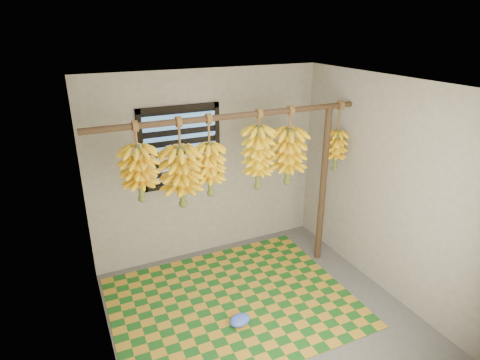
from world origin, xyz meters
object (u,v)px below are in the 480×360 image
woven_mat (233,302)px  plastic_bag (240,320)px  banana_bunch_f (336,150)px  banana_bunch_e (288,156)px  support_post (323,187)px  banana_bunch_c (210,169)px  banana_bunch_d (258,157)px  banana_bunch_a (140,173)px  banana_bunch_b (182,177)px

woven_mat → plastic_bag: (-0.08, -0.36, 0.05)m
banana_bunch_f → banana_bunch_e: bearing=180.0°
support_post → banana_bunch_c: (-1.48, 0.00, 0.46)m
banana_bunch_d → banana_bunch_e: bearing=0.0°
support_post → woven_mat: support_post is taller
support_post → banana_bunch_a: (-2.20, 0.00, 0.53)m
woven_mat → plastic_bag: plastic_bag is taller
plastic_bag → banana_bunch_c: (-0.01, 0.72, 1.40)m
support_post → woven_mat: 1.75m
woven_mat → banana_bunch_c: 1.50m
support_post → banana_bunch_d: banana_bunch_d is taller
banana_bunch_a → banana_bunch_d: same height
plastic_bag → banana_bunch_b: (-0.32, 0.72, 1.37)m
banana_bunch_d → banana_bunch_f: (1.06, 0.00, -0.05)m
support_post → banana_bunch_c: banana_bunch_c is taller
banana_bunch_b → banana_bunch_a: bearing=-180.0°
woven_mat → banana_bunch_e: banana_bunch_e is taller
support_post → plastic_bag: (-1.47, -0.72, -0.94)m
banana_bunch_b → banana_bunch_e: (1.26, -0.00, 0.04)m
banana_bunch_c → banana_bunch_d: (0.57, 0.00, 0.05)m
banana_bunch_c → banana_bunch_e: 0.95m
woven_mat → banana_bunch_d: bearing=37.1°
banana_bunch_e → banana_bunch_f: (0.67, 0.00, -0.01)m
banana_bunch_a → banana_bunch_e: (1.68, 0.00, -0.06)m
banana_bunch_b → banana_bunch_c: 0.31m
banana_bunch_b → banana_bunch_f: bearing=-0.0°
banana_bunch_e → banana_bunch_c: bearing=180.0°
woven_mat → banana_bunch_d: 1.62m
banana_bunch_a → banana_bunch_b: size_ratio=0.85×
support_post → plastic_bag: support_post is taller
plastic_bag → banana_bunch_e: banana_bunch_e is taller
plastic_bag → banana_bunch_f: 2.26m
woven_mat → plastic_bag: size_ratio=10.98×
banana_bunch_d → woven_mat: bearing=-142.9°
plastic_bag → banana_bunch_b: size_ratio=0.25×
banana_bunch_a → banana_bunch_c: (0.73, 0.00, -0.07)m
plastic_bag → banana_bunch_d: size_ratio=0.26×
woven_mat → banana_bunch_b: size_ratio=2.73×
banana_bunch_b → banana_bunch_d: (0.87, -0.00, 0.08)m
plastic_bag → banana_bunch_b: banana_bunch_b is taller
banana_bunch_f → support_post: bearing=180.0°
support_post → woven_mat: (-1.39, -0.36, -0.99)m
plastic_bag → woven_mat: bearing=77.8°
banana_bunch_b → banana_bunch_c: bearing=-0.0°
banana_bunch_c → banana_bunch_e: same height
support_post → banana_bunch_a: 2.27m
support_post → banana_bunch_b: banana_bunch_b is taller
woven_mat → banana_bunch_f: (1.54, 0.36, 1.45)m
banana_bunch_f → plastic_bag: bearing=-156.0°
banana_bunch_f → banana_bunch_d: bearing=180.0°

